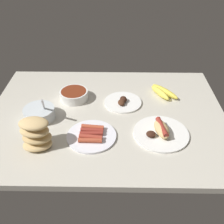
% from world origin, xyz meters
% --- Properties ---
extents(ground_plane, '(1.20, 0.90, 0.03)m').
position_xyz_m(ground_plane, '(0.00, 0.00, -0.01)').
color(ground_plane, beige).
extents(plate_grilled_meat, '(0.20, 0.20, 0.04)m').
position_xyz_m(plate_grilled_meat, '(0.08, 0.10, 0.01)').
color(plate_grilled_meat, white).
rests_on(plate_grilled_meat, ground_plane).
extents(plate_sausages, '(0.23, 0.23, 0.03)m').
position_xyz_m(plate_sausages, '(-0.06, -0.17, 0.01)').
color(plate_sausages, white).
rests_on(plate_sausages, ground_plane).
extents(bread_stack, '(0.14, 0.11, 0.14)m').
position_xyz_m(bread_stack, '(-0.29, -0.24, 0.07)').
color(bread_stack, '#DBB77A').
rests_on(bread_stack, ground_plane).
extents(bowl_coleslaw, '(0.15, 0.15, 0.15)m').
position_xyz_m(bowl_coleslaw, '(-0.33, -0.04, 0.03)').
color(bowl_coleslaw, silver).
rests_on(bowl_coleslaw, ground_plane).
extents(banana_bunch, '(0.15, 0.17, 0.04)m').
position_xyz_m(banana_bunch, '(0.31, 0.19, 0.02)').
color(banana_bunch, '#E5D14C').
rests_on(banana_bunch, ground_plane).
extents(plate_hotdog_assembled, '(0.26, 0.26, 0.06)m').
position_xyz_m(plate_hotdog_assembled, '(0.25, -0.15, 0.02)').
color(plate_hotdog_assembled, white).
rests_on(plate_hotdog_assembled, ground_plane).
extents(bowl_chili, '(0.15, 0.15, 0.05)m').
position_xyz_m(bowl_chili, '(-0.18, 0.14, 0.03)').
color(bowl_chili, white).
rests_on(bowl_chili, ground_plane).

